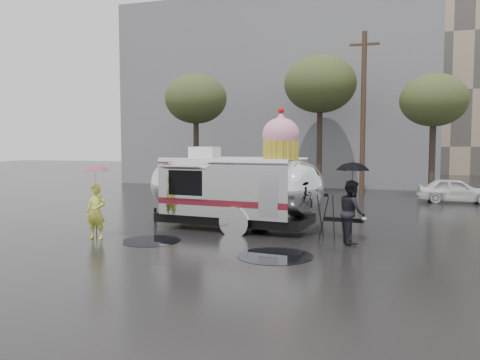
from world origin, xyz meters
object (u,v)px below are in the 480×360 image
(person_left, at_px, (96,212))
(tripod, at_px, (326,213))
(airstream_trailer, at_px, (237,186))
(person_right, at_px, (352,212))

(person_left, distance_m, tripod, 6.88)
(airstream_trailer, height_order, tripod, airstream_trailer)
(airstream_trailer, xyz_separation_m, person_right, (3.87, -1.41, -0.53))
(airstream_trailer, bearing_deg, person_left, -133.57)
(airstream_trailer, height_order, person_right, airstream_trailer)
(person_left, relative_size, person_right, 0.91)
(person_left, xyz_separation_m, person_right, (7.39, 1.52, 0.09))
(person_right, height_order, tripod, person_right)
(person_right, distance_m, tripod, 0.86)
(person_right, xyz_separation_m, tripod, (-0.77, 0.36, -0.11))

